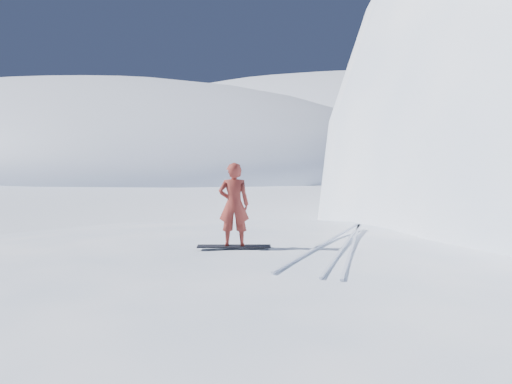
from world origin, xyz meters
TOP-DOWN VIEW (x-y plane):
  - far_ridge_a at (-70.00, 60.00)m, footprint 120.00×70.00m
  - far_ridge_c at (-40.00, 110.00)m, footprint 140.00×90.00m
  - snowboard at (-2.47, 3.08)m, footprint 1.52×1.02m
  - snowboarder at (-2.47, 3.08)m, footprint 0.78×0.69m
  - vapor_plume at (-50.39, 36.33)m, footprint 11.03×8.83m
  - board_tracks at (-0.52, 4.36)m, footprint 1.73×5.99m

SIDE VIEW (x-z plane):
  - far_ridge_a at x=-70.00m, z-range -14.00..14.00m
  - far_ridge_c at x=-40.00m, z-range -18.00..18.00m
  - vapor_plume at x=-50.39m, z-range -3.86..3.86m
  - snowboard at x=-2.47m, z-range 2.40..2.43m
  - board_tracks at x=-0.52m, z-range 2.40..2.44m
  - snowboarder at x=-2.47m, z-range 2.43..4.22m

